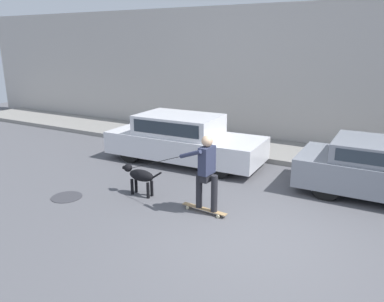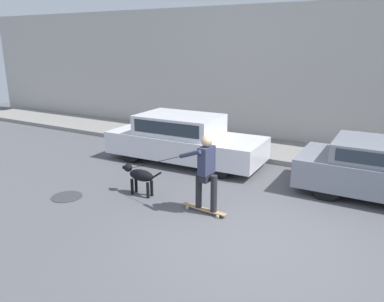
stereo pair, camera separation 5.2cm
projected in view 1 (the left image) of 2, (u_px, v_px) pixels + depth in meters
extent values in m
plane|color=#545459|center=(252.00, 241.00, 6.57)|extent=(36.00, 36.00, 0.00)
cube|color=#B2ADA8|center=(333.00, 78.00, 11.61)|extent=(32.00, 0.30, 4.56)
cube|color=gray|center=(317.00, 157.00, 11.14)|extent=(30.00, 2.26, 0.15)
cylinder|color=black|center=(239.00, 151.00, 10.81)|extent=(0.67, 0.22, 0.67)
cylinder|color=black|center=(219.00, 165.00, 9.56)|extent=(0.67, 0.22, 0.67)
cylinder|color=black|center=(158.00, 140.00, 12.05)|extent=(0.67, 0.22, 0.67)
cylinder|color=black|center=(130.00, 151.00, 10.80)|extent=(0.67, 0.22, 0.67)
cube|color=silver|center=(185.00, 145.00, 10.75)|extent=(4.56, 1.85, 0.63)
cube|color=silver|center=(179.00, 124.00, 10.67)|extent=(2.35, 1.61, 0.55)
cube|color=#28333D|center=(165.00, 129.00, 10.00)|extent=(2.03, 0.07, 0.35)
cylinder|color=black|center=(338.00, 166.00, 9.54)|extent=(0.65, 0.20, 0.65)
cylinder|color=black|center=(327.00, 186.00, 8.22)|extent=(0.65, 0.20, 0.65)
cylinder|color=black|center=(132.00, 187.00, 8.53)|extent=(0.07, 0.07, 0.36)
cylinder|color=black|center=(136.00, 185.00, 8.66)|extent=(0.07, 0.07, 0.36)
cylinder|color=black|center=(148.00, 191.00, 8.32)|extent=(0.07, 0.07, 0.36)
cylinder|color=black|center=(152.00, 188.00, 8.44)|extent=(0.07, 0.07, 0.36)
ellipsoid|color=black|center=(141.00, 175.00, 8.41)|extent=(0.64, 0.27, 0.26)
sphere|color=black|center=(128.00, 168.00, 8.55)|extent=(0.19, 0.19, 0.19)
cylinder|color=black|center=(125.00, 168.00, 8.60)|extent=(0.10, 0.09, 0.09)
cylinder|color=black|center=(157.00, 175.00, 8.18)|extent=(0.26, 0.04, 0.20)
cylinder|color=beige|center=(187.00, 208.00, 7.80)|extent=(0.07, 0.04, 0.07)
cylinder|color=beige|center=(191.00, 205.00, 7.92)|extent=(0.07, 0.04, 0.07)
cylinder|color=beige|center=(218.00, 217.00, 7.41)|extent=(0.07, 0.04, 0.07)
cylinder|color=beige|center=(222.00, 214.00, 7.53)|extent=(0.07, 0.04, 0.07)
cube|color=#A88456|center=(204.00, 209.00, 7.65)|extent=(1.03, 0.20, 0.02)
cylinder|color=#232328|center=(199.00, 190.00, 7.61)|extent=(0.13, 0.13, 0.77)
cylinder|color=#232328|center=(214.00, 194.00, 7.42)|extent=(0.13, 0.13, 0.77)
cube|color=#232328|center=(207.00, 177.00, 7.43)|extent=(0.19, 0.31, 0.15)
cube|color=#2D334C|center=(207.00, 160.00, 7.33)|extent=(0.22, 0.39, 0.56)
sphere|color=tan|center=(207.00, 141.00, 7.22)|extent=(0.22, 0.22, 0.22)
cylinder|color=#2D334C|center=(213.00, 159.00, 7.52)|extent=(0.08, 0.08, 0.53)
cylinder|color=#2D334C|center=(191.00, 154.00, 7.26)|extent=(0.53, 0.17, 0.27)
cylinder|color=black|center=(153.00, 163.00, 8.00)|extent=(1.58, 0.27, 0.62)
cylinder|color=#38383D|center=(67.00, 197.00, 8.41)|extent=(0.68, 0.68, 0.01)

